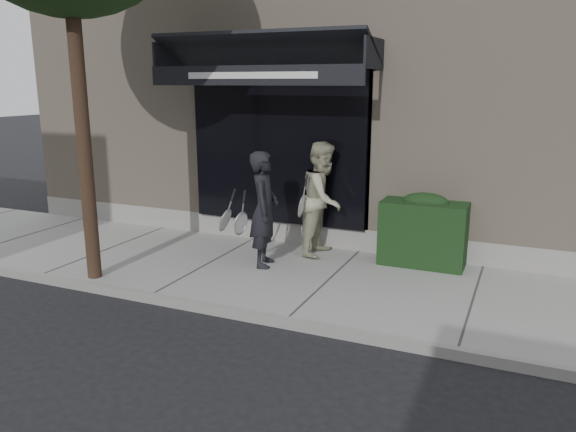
% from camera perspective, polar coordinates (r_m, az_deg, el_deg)
% --- Properties ---
extents(ground, '(80.00, 80.00, 0.00)m').
position_cam_1_polar(ground, '(8.29, 4.25, -7.15)').
color(ground, black).
rests_on(ground, ground).
extents(sidewalk, '(20.00, 3.00, 0.12)m').
position_cam_1_polar(sidewalk, '(8.27, 4.25, -6.76)').
color(sidewalk, gray).
rests_on(sidewalk, ground).
extents(curb, '(20.00, 0.10, 0.14)m').
position_cam_1_polar(curb, '(6.92, -0.09, -10.76)').
color(curb, gray).
rests_on(curb, ground).
extents(building_facade, '(14.30, 8.04, 5.64)m').
position_cam_1_polar(building_facade, '(12.55, 12.16, 12.36)').
color(building_facade, tan).
rests_on(building_facade, ground).
extents(hedge, '(1.30, 0.70, 1.14)m').
position_cam_1_polar(hedge, '(8.99, 13.63, -1.44)').
color(hedge, black).
rests_on(hedge, sidewalk).
extents(pedestrian_front, '(0.86, 0.93, 1.79)m').
position_cam_1_polar(pedestrian_front, '(8.59, -2.47, 0.67)').
color(pedestrian_front, black).
rests_on(pedestrian_front, sidewalk).
extents(pedestrian_back, '(0.75, 0.99, 1.87)m').
position_cam_1_polar(pedestrian_back, '(9.19, 3.60, 1.77)').
color(pedestrian_back, '#B4B290').
rests_on(pedestrian_back, sidewalk).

